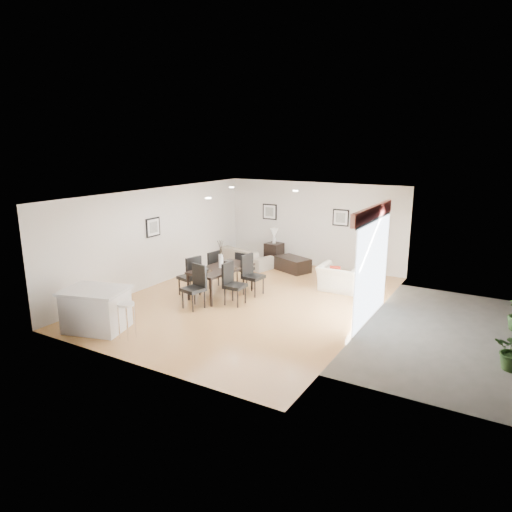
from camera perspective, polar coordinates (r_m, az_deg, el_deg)
The scene contains 26 objects.
ground at distance 11.64m, azimuth -0.75°, elevation -5.58°, with size 8.00×8.00×0.00m, color #B28A49.
wall_back at distance 14.77m, azimuth 7.25°, elevation 3.92°, with size 6.00×0.04×2.70m, color silver.
wall_front at distance 8.22m, azimuth -15.31°, elevation -4.54°, with size 6.00×0.04×2.70m, color silver.
wall_left at distance 13.03m, azimuth -12.18°, elevation 2.38°, with size 0.04×8.00×2.70m, color silver.
wall_right at distance 10.09m, azimuth 14.00°, elevation -1.04°, with size 0.04×8.00×2.70m, color silver.
ceiling at distance 11.04m, azimuth -0.80°, elevation 7.76°, with size 6.00×8.00×0.02m, color white.
sofa at distance 14.89m, azimuth -1.31°, elevation -0.06°, with size 1.98×0.77×0.58m, color gray.
armchair at distance 12.54m, azimuth 10.40°, elevation -2.71°, with size 1.07×0.94×0.69m, color white.
dining_table at distance 11.92m, azimuth -4.37°, elevation -1.79°, with size 1.08×1.86×0.74m.
dining_chair_wnear at distance 11.93m, azimuth -8.10°, elevation -2.22°, with size 0.58×0.58×1.07m.
dining_chair_wfar at distance 12.63m, azimuth -5.60°, elevation -1.37°, with size 0.53×0.53×1.02m.
dining_chair_enear at distance 11.25m, azimuth -3.04°, elevation -3.14°, with size 0.48×0.48×1.05m.
dining_chair_efar at distance 11.98m, azimuth -0.69°, elevation -2.03°, with size 0.52×0.52×1.06m.
dining_chair_head at distance 11.08m, azimuth -7.50°, elevation -3.49°, with size 0.57×0.57×1.06m.
dining_chair_foot at distance 12.85m, azimuth -1.58°, elevation -1.29°, with size 0.42×0.42×0.92m.
vase at distance 11.82m, azimuth -4.41°, elevation 0.07°, with size 0.79×1.30×0.73m.
coffee_table at distance 14.27m, azimuth 4.59°, elevation -1.04°, with size 1.08×0.65×0.43m, color black.
side_table at distance 15.19m, azimuth 2.27°, elevation 0.38°, with size 0.50×0.50×0.67m, color black.
table_lamp at distance 15.05m, azimuth 2.30°, elevation 2.79°, with size 0.25×0.25×0.48m.
cushion at distance 12.43m, azimuth 9.85°, elevation -1.91°, with size 0.29×0.09×0.29m, color #AA2615.
kitchen_island at distance 10.32m, azimuth -19.35°, elevation -6.29°, with size 1.51×1.31×0.90m.
bar_stool at distance 9.62m, azimuth -15.95°, elevation -6.28°, with size 0.34×0.34×0.76m.
framed_print_back_left at distance 15.38m, azimuth 1.73°, elevation 5.55°, with size 0.52×0.04×0.52m.
framed_print_back_right at distance 14.37m, azimuth 10.55°, elevation 4.73°, with size 0.52×0.04×0.52m.
framed_print_left_wall at distance 12.81m, azimuth -12.74°, elevation 3.52°, with size 0.04×0.52×0.52m.
sliding_door at distance 10.31m, azimuth 14.34°, elevation 1.06°, with size 0.12×2.70×2.57m.
Camera 1 is at (5.65, -9.41, 3.88)m, focal length 32.00 mm.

